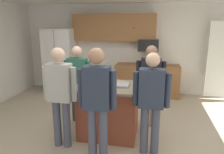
# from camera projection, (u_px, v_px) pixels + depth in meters

# --- Properties ---
(floor) EXTENTS (7.04, 7.04, 0.00)m
(floor) POSITION_uv_depth(u_px,v_px,m) (109.00, 133.00, 4.17)
(floor) COLOR #B7A88E
(floor) RESTS_ON ground
(back_wall) EXTENTS (6.40, 0.10, 2.60)m
(back_wall) POSITION_uv_depth(u_px,v_px,m) (128.00, 49.00, 6.52)
(back_wall) COLOR white
(back_wall) RESTS_ON ground
(cabinet_run_upper) EXTENTS (2.40, 0.38, 0.75)m
(cabinet_run_upper) POSITION_uv_depth(u_px,v_px,m) (114.00, 28.00, 6.26)
(cabinet_run_upper) COLOR #936038
(cabinet_run_lower) EXTENTS (1.80, 0.63, 0.90)m
(cabinet_run_lower) POSITION_uv_depth(u_px,v_px,m) (147.00, 80.00, 6.31)
(cabinet_run_lower) COLOR #936038
(cabinet_run_lower) RESTS_ON ground
(refrigerator) EXTENTS (0.88, 0.76, 1.90)m
(refrigerator) POSITION_uv_depth(u_px,v_px,m) (61.00, 61.00, 6.59)
(refrigerator) COLOR white
(refrigerator) RESTS_ON ground
(microwave_over_range) EXTENTS (0.56, 0.40, 0.32)m
(microwave_over_range) POSITION_uv_depth(u_px,v_px,m) (148.00, 45.00, 6.09)
(microwave_over_range) COLOR black
(kitchen_island) EXTENTS (1.17, 0.89, 0.97)m
(kitchen_island) POSITION_uv_depth(u_px,v_px,m) (109.00, 110.00, 4.02)
(kitchen_island) COLOR brown
(kitchen_island) RESTS_ON ground
(person_host_foreground) EXTENTS (0.57, 0.22, 1.61)m
(person_host_foreground) POSITION_uv_depth(u_px,v_px,m) (78.00, 79.00, 4.50)
(person_host_foreground) COLOR #383842
(person_host_foreground) RESTS_ON ground
(person_guest_right) EXTENTS (0.57, 0.22, 1.65)m
(person_guest_right) POSITION_uv_depth(u_px,v_px,m) (150.00, 81.00, 4.25)
(person_guest_right) COLOR tan
(person_guest_right) RESTS_ON ground
(person_elder_center) EXTENTS (0.57, 0.22, 1.64)m
(person_elder_center) POSITION_uv_depth(u_px,v_px,m) (151.00, 98.00, 3.33)
(person_elder_center) COLOR #4C5166
(person_elder_center) RESTS_ON ground
(person_guest_by_door) EXTENTS (0.57, 0.23, 1.73)m
(person_guest_by_door) POSITION_uv_depth(u_px,v_px,m) (97.00, 98.00, 3.14)
(person_guest_by_door) COLOR #4C5166
(person_guest_by_door) RESTS_ON ground
(person_guest_left) EXTENTS (0.57, 0.22, 1.69)m
(person_guest_left) POSITION_uv_depth(u_px,v_px,m) (60.00, 92.00, 3.53)
(person_guest_left) COLOR #4C5166
(person_guest_left) RESTS_ON ground
(tumbler_amber) EXTENTS (0.07, 0.07, 0.12)m
(tumbler_amber) POSITION_uv_depth(u_px,v_px,m) (96.00, 84.00, 3.78)
(tumbler_amber) COLOR black
(tumbler_amber) RESTS_ON kitchen_island
(glass_short_whisky) EXTENTS (0.06, 0.06, 0.13)m
(glass_short_whisky) POSITION_uv_depth(u_px,v_px,m) (86.00, 82.00, 3.86)
(glass_short_whisky) COLOR black
(glass_short_whisky) RESTS_ON kitchen_island
(glass_pilsner) EXTENTS (0.06, 0.06, 0.14)m
(glass_pilsner) POSITION_uv_depth(u_px,v_px,m) (96.00, 85.00, 3.66)
(glass_pilsner) COLOR black
(glass_pilsner) RESTS_ON kitchen_island
(glass_dark_ale) EXTENTS (0.06, 0.06, 0.14)m
(glass_dark_ale) POSITION_uv_depth(u_px,v_px,m) (96.00, 77.00, 4.22)
(glass_dark_ale) COLOR black
(glass_dark_ale) RESTS_ON kitchen_island
(serving_tray) EXTENTS (0.44, 0.30, 0.04)m
(serving_tray) POSITION_uv_depth(u_px,v_px,m) (117.00, 85.00, 3.87)
(serving_tray) COLOR #B7B7BC
(serving_tray) RESTS_ON kitchen_island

